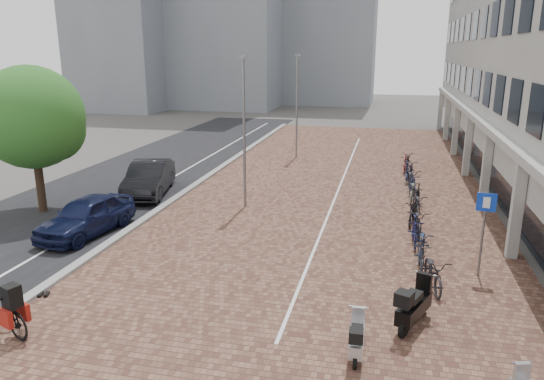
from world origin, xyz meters
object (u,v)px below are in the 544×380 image
(car_navy, at_px, (86,216))
(parking_sign, at_px, (484,220))
(hero_bike, at_px, (2,310))
(scooter_front, at_px, (357,336))
(car_dark, at_px, (149,178))
(scooter_mid, at_px, (414,304))

(car_navy, height_order, parking_sign, parking_sign)
(hero_bike, distance_m, scooter_front, 8.65)
(car_navy, distance_m, car_dark, 5.72)
(scooter_front, bearing_deg, hero_bike, -174.60)
(scooter_mid, xyz_separation_m, parking_sign, (2.09, 3.57, 1.20))
(hero_bike, height_order, parking_sign, parking_sign)
(car_dark, relative_size, hero_bike, 2.29)
(scooter_front, distance_m, scooter_mid, 2.10)
(car_dark, height_order, scooter_mid, car_dark)
(scooter_front, height_order, scooter_mid, scooter_mid)
(scooter_front, bearing_deg, car_navy, 150.04)
(hero_bike, relative_size, parking_sign, 0.79)
(hero_bike, xyz_separation_m, parking_sign, (12.00, 6.22, 1.19))
(car_dark, distance_m, scooter_mid, 15.64)
(car_dark, distance_m, hero_bike, 12.71)
(car_dark, xyz_separation_m, scooter_front, (10.82, -11.49, -0.30))
(scooter_mid, bearing_deg, hero_bike, -142.41)
(car_navy, relative_size, scooter_mid, 2.35)
(car_dark, height_order, scooter_front, car_dark)
(car_dark, bearing_deg, parking_sign, -37.11)
(scooter_mid, bearing_deg, scooter_front, -106.30)
(hero_bike, height_order, scooter_front, hero_bike)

